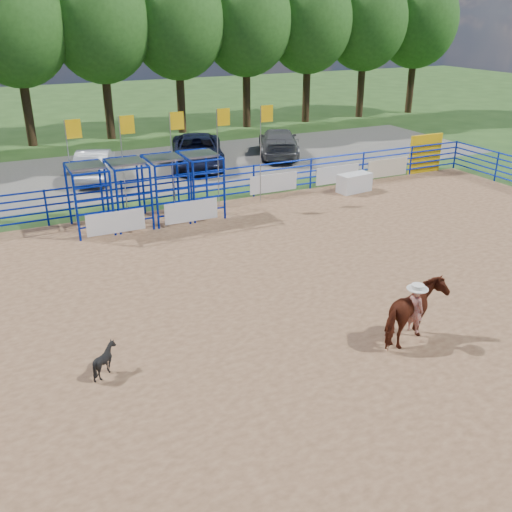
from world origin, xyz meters
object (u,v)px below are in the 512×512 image
object	(u,v)px
horse_and_rider	(415,312)
car_b	(95,164)
announcer_table	(354,183)
calf	(105,360)
car_d	(278,142)
car_c	(197,151)

from	to	relation	value
horse_and_rider	car_b	xyz separation A→B (m)	(-4.21, 19.31, -0.12)
horse_and_rider	announcer_table	bearing A→B (deg)	61.78
car_b	calf	bearing A→B (deg)	96.90
calf	car_d	size ratio (longest dim) A/B	0.14
car_b	car_c	bearing A→B (deg)	-159.88
car_d	horse_and_rider	bearing A→B (deg)	96.11
horse_and_rider	calf	distance (m)	7.66
car_c	car_d	distance (m)	5.14
calf	car_b	bearing A→B (deg)	-10.62
announcer_table	car_d	size ratio (longest dim) A/B	0.30
announcer_table	car_c	xyz separation A→B (m)	(-4.95, 7.83, 0.38)
car_b	car_d	size ratio (longest dim) A/B	0.85
calf	car_c	xyz separation A→B (m)	(8.74, 17.63, 0.44)
announcer_table	car_d	xyz separation A→B (m)	(0.18, 8.06, 0.35)
announcer_table	horse_and_rider	size ratio (longest dim) A/B	0.72
car_b	car_d	bearing A→B (deg)	-160.01
car_c	car_d	xyz separation A→B (m)	(5.13, 0.23, -0.03)
horse_and_rider	car_c	world-z (taller)	horse_and_rider
calf	car_b	distance (m)	17.64
car_c	car_b	bearing A→B (deg)	-158.81
horse_and_rider	car_d	size ratio (longest dim) A/B	0.41
horse_and_rider	car_d	distance (m)	20.85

